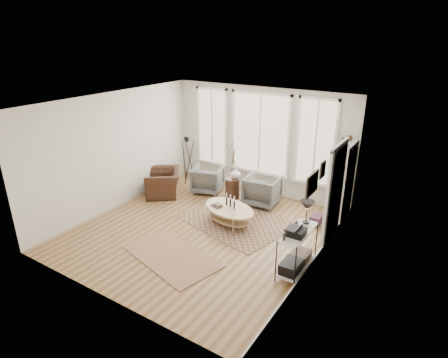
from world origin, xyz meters
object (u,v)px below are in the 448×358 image
Objects in this scene: low_shelf at (297,247)px; coffee_table at (229,211)px; armchair_left at (208,179)px; bookcase at (343,182)px; side_table at (232,172)px; armchair_right at (262,190)px; accent_chair at (163,182)px.

low_shelf is 0.84× the size of coffee_table.
armchair_left is at bearing 148.23° from low_shelf.
bookcase reaches higher than armchair_left.
side_table is at bearing -172.67° from bookcase.
armchair_left is at bearing -174.90° from bookcase.
accent_chair is (-2.60, -0.89, -0.05)m from armchair_right.
armchair_right is 0.81× the size of accent_chair.
bookcase is 1.95× the size of accent_chair.
low_shelf is at bearing 123.88° from armchair_right.
low_shelf is at bearing -23.22° from coffee_table.
low_shelf is (-0.06, -2.52, -0.44)m from bookcase.
low_shelf is 3.49m from side_table.
accent_chair is at bearing -156.29° from side_table.
bookcase is at bearing 7.33° from side_table.
armchair_right is (0.15, 1.40, 0.05)m from coffee_table.
armchair_left is at bearing 177.55° from side_table.
coffee_table is (-2.03, 0.87, -0.18)m from low_shelf.
armchair_left is 1.67m from armchair_right.
armchair_left is 0.76× the size of accent_chair.
bookcase reaches higher than armchair_right.
bookcase reaches higher than accent_chair.
side_table is at bearing 141.52° from low_shelf.
low_shelf reaches higher than accent_chair.
armchair_left is (-3.61, -0.32, -0.59)m from bookcase.
side_table is 1.52× the size of accent_chair.
side_table reaches higher than armchair_right.
bookcase is 2.56m from low_shelf.
armchair_left is at bearing 91.38° from accent_chair.
low_shelf reaches higher than armchair_right.
bookcase is 2.41× the size of armchair_right.
coffee_table is 1.92× the size of armchair_left.
accent_chair is at bearing 22.41° from armchair_left.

